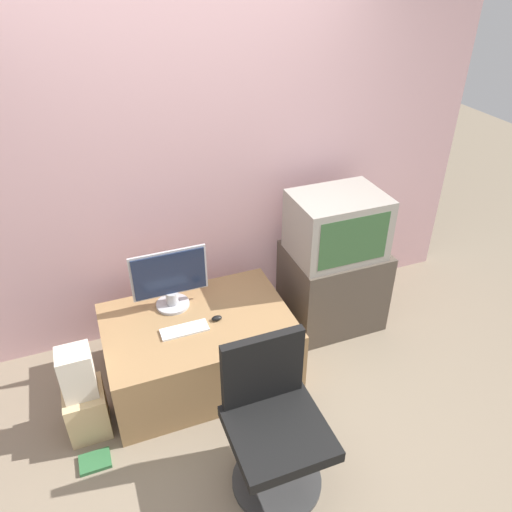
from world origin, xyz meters
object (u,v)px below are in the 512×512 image
keyboard (184,330)px  book (95,461)px  office_chair (274,427)px  main_monitor (170,280)px  mouse (217,318)px  cardboard_box_lower (87,410)px  crt_tv (337,225)px

keyboard → book: 0.90m
office_chair → main_monitor: bearing=104.3°
main_monitor → book: (-0.65, -0.66, -0.67)m
mouse → cardboard_box_lower: bearing=-170.7°
main_monitor → crt_tv: size_ratio=0.79×
cardboard_box_lower → book: cardboard_box_lower is taller
main_monitor → book: bearing=-134.7°
keyboard → book: (-0.66, -0.38, -0.47)m
main_monitor → cardboard_box_lower: size_ratio=1.58×
mouse → book: size_ratio=0.39×
keyboard → mouse: size_ratio=4.38×
mouse → office_chair: bearing=-86.6°
crt_tv → office_chair: size_ratio=0.71×
main_monitor → mouse: main_monitor is taller
main_monitor → cardboard_box_lower: (-0.64, -0.39, -0.53)m
main_monitor → office_chair: 1.15m
cardboard_box_lower → main_monitor: bearing=31.4°
book → office_chair: bearing=-24.5°
main_monitor → mouse: bearing=-47.8°
mouse → cardboard_box_lower: 0.95m
main_monitor → keyboard: main_monitor is taller
mouse → office_chair: size_ratio=0.08×
crt_tv → cardboard_box_lower: bearing=-168.5°
cardboard_box_lower → book: (-0.00, -0.26, -0.14)m
keyboard → office_chair: size_ratio=0.34×
main_monitor → crt_tv: 1.20m
book → mouse: bearing=24.9°
book → crt_tv: bearing=19.1°
main_monitor → keyboard: (0.01, -0.28, -0.20)m
crt_tv → cardboard_box_lower: (-1.83, -0.37, -0.70)m
mouse → book: (-0.88, -0.41, -0.48)m
crt_tv → office_chair: 1.47m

